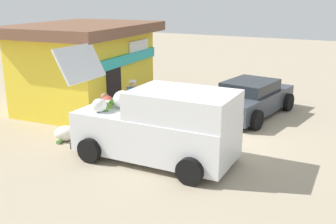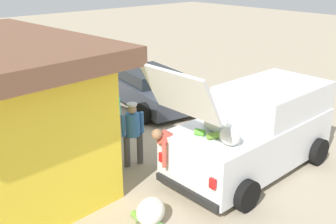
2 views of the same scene
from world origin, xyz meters
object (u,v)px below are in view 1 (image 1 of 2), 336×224
Objects in this scene: customer_bending at (111,112)px; unloaded_banana_pile at (66,134)px; parked_sedan at (250,99)px; paint_bucket at (187,97)px; storefront_bar at (85,65)px; vendor_standing at (133,101)px; delivery_van at (161,125)px.

customer_bending is 1.58× the size of unloaded_banana_pile.
paint_bucket is (0.82, 2.88, -0.46)m from parked_sedan.
paint_bucket is at bearing 74.05° from parked_sedan.
storefront_bar is 4.19× the size of customer_bending.
paint_bucket is at bearing -0.60° from customer_bending.
storefront_bar is 4.01m from unloaded_banana_pile.
vendor_standing is (-1.26, -2.92, -0.76)m from storefront_bar.
storefront_bar is 3.27m from vendor_standing.
customer_bending is 4.23× the size of paint_bucket.
vendor_standing is (-3.13, 3.01, 0.29)m from parked_sedan.
storefront_bar is 4.06m from customer_bending.
unloaded_banana_pile is (-3.29, -1.78, -1.45)m from storefront_bar.
vendor_standing is 1.14× the size of customer_bending.
paint_bucket is at bearing -12.01° from unloaded_banana_pile.
parked_sedan is at bearing -72.47° from storefront_bar.
delivery_van reaches higher than customer_bending.
delivery_van is at bearing -122.85° from storefront_bar.
customer_bending is (-1.37, -0.08, -0.02)m from vendor_standing.
unloaded_banana_pile is at bearing 141.18° from parked_sedan.
paint_bucket is (5.32, -0.06, -0.73)m from customer_bending.
delivery_van is 14.40× the size of paint_bucket.
storefront_bar is at bearing 57.15° from delivery_van.
delivery_van reaches higher than parked_sedan.
vendor_standing is 1.37m from customer_bending.
paint_bucket is (3.95, -0.13, -0.75)m from vendor_standing.
parked_sedan is at bearing -105.95° from paint_bucket.
customer_bending is at bearing -131.29° from storefront_bar.
unloaded_banana_pile is at bearing 90.69° from delivery_van.
customer_bending is (0.62, 2.03, -0.09)m from delivery_van.
delivery_van is (-3.25, -5.03, -0.70)m from storefront_bar.
storefront_bar reaches higher than paint_bucket.
customer_bending is 5.37m from paint_bucket.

